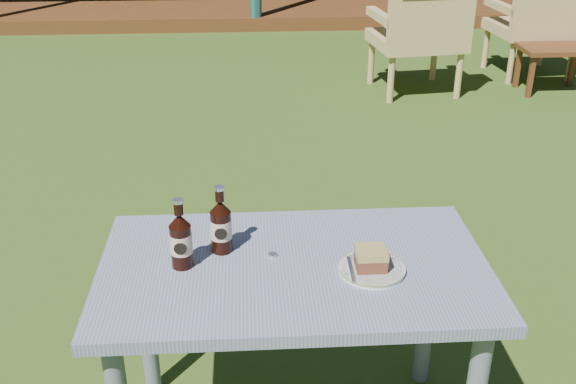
{
  "coord_description": "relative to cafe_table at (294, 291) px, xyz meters",
  "views": [
    {
      "loc": [
        -0.13,
        -3.35,
        1.83
      ],
      "look_at": [
        0.0,
        -1.3,
        0.82
      ],
      "focal_mm": 42.0,
      "sensor_mm": 36.0,
      "label": 1
    }
  ],
  "objects": [
    {
      "name": "armchair_left",
      "position": [
        1.35,
        3.84,
        -0.08
      ],
      "size": [
        0.79,
        0.75,
        0.96
      ],
      "color": "tan",
      "rests_on": "ground"
    },
    {
      "name": "cola_bottle_near",
      "position": [
        -0.22,
        0.09,
        0.19
      ],
      "size": [
        0.07,
        0.07,
        0.23
      ],
      "color": "black",
      "rests_on": "cafe_table"
    },
    {
      "name": "plate",
      "position": [
        0.23,
        -0.05,
        0.11
      ],
      "size": [
        0.2,
        0.2,
        0.01
      ],
      "color": "silver",
      "rests_on": "cafe_table"
    },
    {
      "name": "cake_slice",
      "position": [
        0.23,
        -0.05,
        0.15
      ],
      "size": [
        0.09,
        0.09,
        0.06
      ],
      "color": "#552B1B",
      "rests_on": "plate"
    },
    {
      "name": "armchair_right",
      "position": [
        2.54,
        4.29,
        -0.09
      ],
      "size": [
        0.76,
        0.72,
        0.94
      ],
      "color": "tan",
      "rests_on": "ground"
    },
    {
      "name": "ground",
      "position": [
        0.0,
        1.6,
        -0.62
      ],
      "size": [
        80.0,
        80.0,
        0.0
      ],
      "primitive_type": "plane",
      "color": "#334916"
    },
    {
      "name": "cafe_table",
      "position": [
        0.0,
        0.0,
        0.0
      ],
      "size": [
        1.2,
        0.7,
        0.72
      ],
      "color": "slate",
      "rests_on": "ground"
    },
    {
      "name": "bottle_cap",
      "position": [
        -0.06,
        0.05,
        0.11
      ],
      "size": [
        0.03,
        0.03,
        0.01
      ],
      "primitive_type": "cylinder",
      "color": "silver",
      "rests_on": "cafe_table"
    },
    {
      "name": "cola_bottle_far",
      "position": [
        -0.34,
        0.01,
        0.19
      ],
      "size": [
        0.07,
        0.07,
        0.23
      ],
      "color": "black",
      "rests_on": "cafe_table"
    },
    {
      "name": "fork",
      "position": [
        0.17,
        -0.06,
        0.12
      ],
      "size": [
        0.01,
        0.14,
        0.0
      ],
      "primitive_type": "cube",
      "rotation": [
        0.0,
        0.0,
        -0.02
      ],
      "color": "silver",
      "rests_on": "plate"
    },
    {
      "name": "side_table",
      "position": [
        2.54,
        3.83,
        -0.28
      ],
      "size": [
        0.6,
        0.4,
        0.4
      ],
      "color": "#4E2912",
      "rests_on": "ground"
    }
  ]
}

